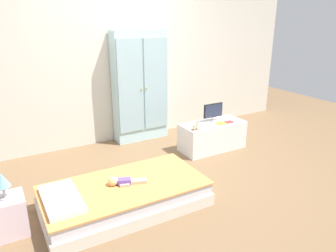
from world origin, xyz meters
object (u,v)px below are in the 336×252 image
doll (120,181)px  wardrobe (140,87)px  nightstand (9,216)px  tv_monitor (213,111)px  book_red (228,122)px  table_lamp (2,181)px  tv_stand (212,136)px  rocking_horse_toy (196,126)px  book_yellow (221,123)px  bed (125,196)px

doll → wardrobe: wardrobe is taller
nightstand → tv_monitor: bearing=14.5°
tv_monitor → wardrobe: bearing=132.6°
nightstand → tv_monitor: (2.83, 0.73, 0.38)m
book_red → tv_monitor: bearing=132.7°
wardrobe → tv_monitor: size_ratio=5.30×
table_lamp → tv_monitor: tv_monitor is taller
doll → wardrobe: bearing=58.8°
table_lamp → wardrobe: bearing=37.5°
table_lamp → tv_stand: 2.87m
tv_monitor → table_lamp: bearing=-165.5°
table_lamp → rocking_horse_toy: table_lamp is taller
tv_stand → tv_monitor: bearing=54.0°
tv_monitor → rocking_horse_toy: size_ratio=2.52×
tv_monitor → nightstand: bearing=-165.5°
nightstand → book_yellow: bearing=11.2°
bed → wardrobe: size_ratio=0.98×
tv_monitor → book_red: (0.15, -0.17, -0.15)m
table_lamp → wardrobe: wardrobe is taller
tv_stand → book_yellow: 0.24m
wardrobe → book_red: wardrobe is taller
table_lamp → book_red: table_lamp is taller
nightstand → table_lamp: bearing=180.0°
rocking_horse_toy → tv_monitor: bearing=24.3°
table_lamp → book_red: 3.04m
tv_monitor → book_yellow: 0.22m
bed → tv_monitor: (1.75, 0.86, 0.43)m
wardrobe → rocking_horse_toy: size_ratio=13.39×
table_lamp → book_yellow: (2.85, 0.57, -0.12)m
bed → book_yellow: size_ratio=13.63×
wardrobe → bed: bearing=-119.9°
tv_stand → book_yellow: bearing=-52.8°
book_yellow → book_red: book_yellow is taller
bed → table_lamp: bearing=173.3°
tv_stand → rocking_horse_toy: (-0.39, -0.13, 0.26)m
table_lamp → book_red: (2.98, 0.57, -0.12)m
tv_stand → tv_monitor: (0.05, 0.07, 0.36)m
nightstand → book_yellow: (2.85, 0.57, 0.23)m
bed → nightstand: (-1.07, 0.13, 0.05)m
nightstand → rocking_horse_toy: bearing=12.6°
tv_stand → nightstand: bearing=-166.6°
doll → wardrobe: (1.02, 1.68, 0.55)m
doll → tv_stand: tv_stand is taller
nightstand → book_yellow: book_yellow is taller
book_red → doll: bearing=-161.0°
nightstand → book_yellow: size_ratio=3.01×
doll → book_yellow: bearing=20.3°
bed → rocking_horse_toy: bearing=26.6°
nightstand → tv_stand: bearing=13.4°
tv_stand → rocking_horse_toy: size_ratio=7.57×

